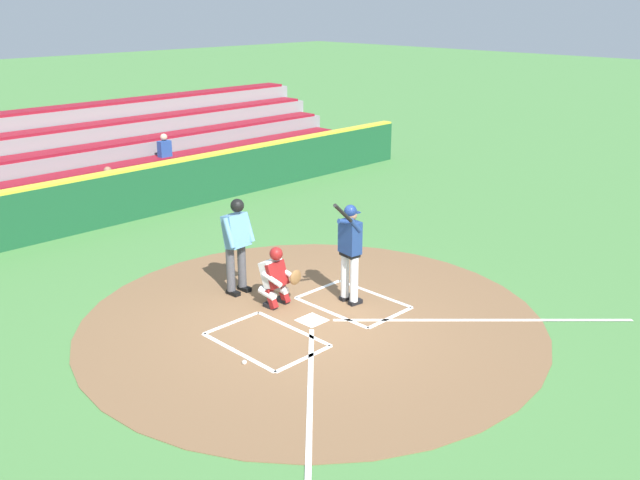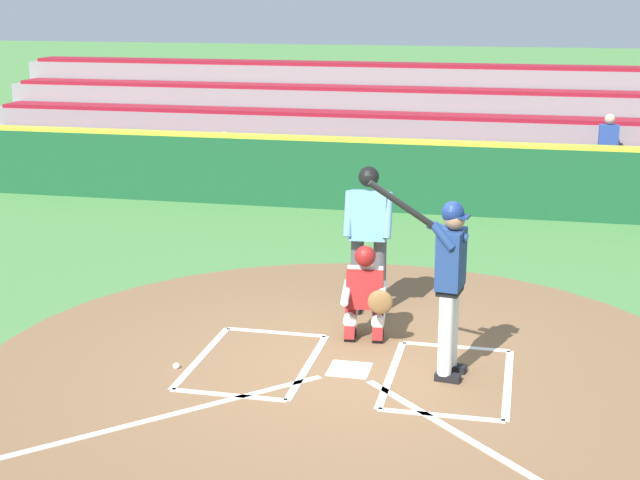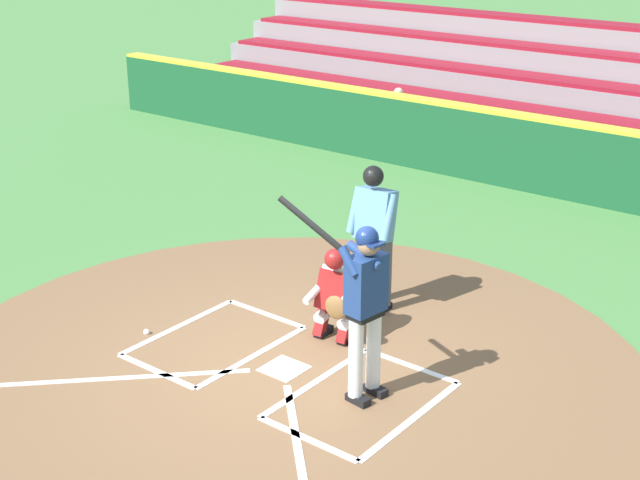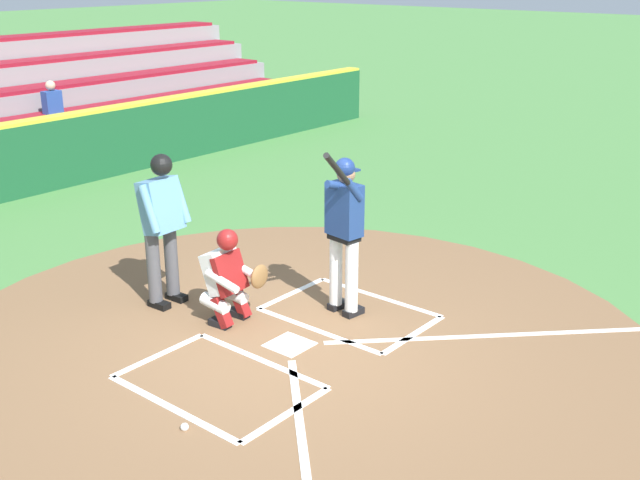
# 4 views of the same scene
# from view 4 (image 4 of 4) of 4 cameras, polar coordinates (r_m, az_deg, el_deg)

# --- Properties ---
(ground_plane) EXTENTS (120.00, 120.00, 0.00)m
(ground_plane) POSITION_cam_4_polar(r_m,az_deg,el_deg) (8.51, -2.23, -7.70)
(ground_plane) COLOR #4C8442
(dirt_circle) EXTENTS (8.00, 8.00, 0.01)m
(dirt_circle) POSITION_cam_4_polar(r_m,az_deg,el_deg) (8.51, -2.23, -7.67)
(dirt_circle) COLOR brown
(dirt_circle) RESTS_ON ground
(home_plate_and_chalk) EXTENTS (7.93, 4.91, 0.01)m
(home_plate_and_chalk) POSITION_cam_4_polar(r_m,az_deg,el_deg) (8.01, 2.54, -9.44)
(home_plate_and_chalk) COLOR white
(home_plate_and_chalk) RESTS_ON dirt_circle
(batter) EXTENTS (1.00, 0.62, 2.13)m
(batter) POSITION_cam_4_polar(r_m,az_deg,el_deg) (8.83, 1.78, 1.09)
(batter) COLOR white
(batter) RESTS_ON ground
(catcher) EXTENTS (0.62, 0.61, 1.13)m
(catcher) POSITION_cam_4_polar(r_m,az_deg,el_deg) (8.86, -6.69, -2.50)
(catcher) COLOR black
(catcher) RESTS_ON ground
(plate_umpire) EXTENTS (0.59, 0.43, 1.86)m
(plate_umpire) POSITION_cam_4_polar(r_m,az_deg,el_deg) (9.28, -11.44, 1.47)
(plate_umpire) COLOR #4C4C51
(plate_umpire) RESTS_ON ground
(baseball) EXTENTS (0.07, 0.07, 0.07)m
(baseball) POSITION_cam_4_polar(r_m,az_deg,el_deg) (7.18, -9.84, -13.28)
(baseball) COLOR white
(baseball) RESTS_ON ground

